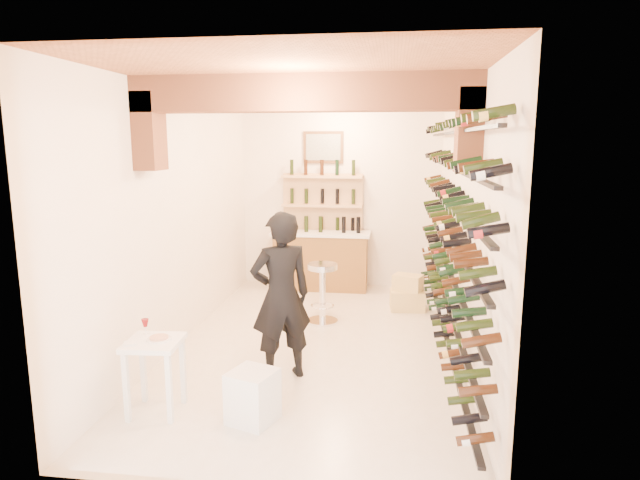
# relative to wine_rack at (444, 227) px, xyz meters

# --- Properties ---
(ground) EXTENTS (6.00, 6.00, 0.00)m
(ground) POSITION_rel_wine_rack_xyz_m (-1.53, 0.00, -1.55)
(ground) COLOR beige
(ground) RESTS_ON ground
(room_shell) EXTENTS (3.52, 6.02, 3.21)m
(room_shell) POSITION_rel_wine_rack_xyz_m (-1.53, -0.26, 0.70)
(room_shell) COLOR white
(room_shell) RESTS_ON ground
(wine_rack) EXTENTS (0.32, 5.70, 2.56)m
(wine_rack) POSITION_rel_wine_rack_xyz_m (0.00, 0.00, 0.00)
(wine_rack) COLOR black
(wine_rack) RESTS_ON ground
(back_counter) EXTENTS (1.70, 0.62, 1.29)m
(back_counter) POSITION_rel_wine_rack_xyz_m (-1.83, 2.65, -1.02)
(back_counter) COLOR olive
(back_counter) RESTS_ON ground
(back_shelving) EXTENTS (1.40, 0.31, 2.73)m
(back_shelving) POSITION_rel_wine_rack_xyz_m (-1.83, 2.89, -0.38)
(back_shelving) COLOR tan
(back_shelving) RESTS_ON ground
(tasting_table) EXTENTS (0.53, 0.53, 0.87)m
(tasting_table) POSITION_rel_wine_rack_xyz_m (-2.80, -1.92, -0.96)
(tasting_table) COLOR white
(tasting_table) RESTS_ON ground
(white_stool) EXTENTS (0.50, 0.50, 0.49)m
(white_stool) POSITION_rel_wine_rack_xyz_m (-1.85, -1.97, -1.31)
(white_stool) COLOR white
(white_stool) RESTS_ON ground
(person) EXTENTS (0.80, 0.71, 1.83)m
(person) POSITION_rel_wine_rack_xyz_m (-1.78, -0.99, -0.63)
(person) COLOR black
(person) RESTS_ON ground
(chrome_barstool) EXTENTS (0.44, 0.44, 0.86)m
(chrome_barstool) POSITION_rel_wine_rack_xyz_m (-1.57, 0.86, -1.05)
(chrome_barstool) COLOR silver
(chrome_barstool) RESTS_ON ground
(crate_lower) EXTENTS (0.54, 0.40, 0.31)m
(crate_lower) POSITION_rel_wine_rack_xyz_m (-0.36, 1.60, -1.39)
(crate_lower) COLOR #DEC37A
(crate_lower) RESTS_ON ground
(crate_upper) EXTENTS (0.49, 0.42, 0.24)m
(crate_upper) POSITION_rel_wine_rack_xyz_m (-0.36, 1.60, -1.12)
(crate_upper) COLOR #DEC37A
(crate_upper) RESTS_ON crate_lower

